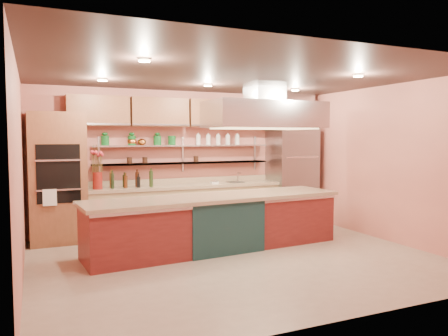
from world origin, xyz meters
name	(u,v)px	position (x,y,z in m)	size (l,w,h in m)	color
floor	(237,259)	(0.00, 0.00, -0.01)	(6.00, 5.00, 0.02)	gray
ceiling	(237,75)	(0.00, 0.00, 2.80)	(6.00, 5.00, 0.02)	black
wall_back	(185,160)	(0.00, 2.50, 1.40)	(6.00, 0.04, 2.80)	#C46E5C
wall_front	(345,184)	(0.00, -2.50, 1.40)	(6.00, 0.04, 2.80)	#C46E5C
wall_left	(19,175)	(-3.00, 0.00, 1.40)	(0.04, 5.00, 2.80)	#C46E5C
wall_right	(388,163)	(3.00, 0.00, 1.40)	(0.04, 5.00, 2.80)	#C46E5C
oven_stack	(58,178)	(-2.45, 2.18, 1.15)	(0.95, 0.64, 2.30)	brown
refrigerator	(292,175)	(2.35, 2.14, 1.05)	(0.95, 0.72, 2.10)	gray
back_counter	(187,208)	(-0.05, 2.20, 0.47)	(3.84, 0.64, 0.93)	tan
wall_shelf_lower	(184,163)	(-0.05, 2.37, 1.35)	(3.60, 0.26, 0.03)	silver
wall_shelf_upper	(184,146)	(-0.05, 2.37, 1.70)	(3.60, 0.26, 0.03)	silver
upper_cabinets	(187,113)	(0.00, 2.32, 2.35)	(4.60, 0.36, 0.55)	brown
range_hood	(264,115)	(0.83, 0.66, 2.25)	(2.00, 1.00, 0.45)	silver
ceiling_downlights	(232,78)	(0.00, 0.20, 2.77)	(4.00, 2.80, 0.02)	#FFE5A5
island	(216,222)	(-0.07, 0.66, 0.45)	(4.30, 0.93, 0.90)	maroon
flower_vase	(98,181)	(-1.78, 2.15, 1.08)	(0.17, 0.17, 0.31)	maroon
oil_bottle_cluster	(132,180)	(-1.16, 2.15, 1.06)	(0.84, 0.24, 0.27)	black
kitchen_scale	(215,182)	(0.52, 2.15, 0.97)	(0.14, 0.11, 0.08)	silver
bar_faucet	(238,177)	(1.09, 2.25, 1.03)	(0.03, 0.03, 0.20)	silver
copper_kettle	(142,142)	(-0.91, 2.37, 1.78)	(0.16, 0.16, 0.13)	#C36D2D
green_canister	(172,140)	(-0.31, 2.37, 1.80)	(0.15, 0.15, 0.18)	#104C1B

